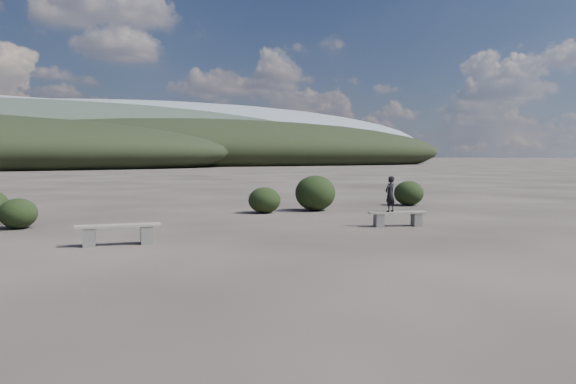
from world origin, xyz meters
TOP-DOWN VIEW (x-y plane):
  - ground at (0.00, 0.00)m, footprint 1200.00×1200.00m
  - bench_left at (-4.44, 3.79)m, footprint 1.90×0.68m
  - bench_right at (3.30, 3.76)m, footprint 1.71×0.85m
  - seated_person at (3.07, 3.83)m, footprint 0.43×0.35m
  - shrub_a at (-6.42, 8.01)m, footprint 1.03×1.03m
  - shrub_c at (1.40, 8.87)m, footprint 1.14×1.14m
  - shrub_d at (3.44, 8.86)m, footprint 1.48×1.48m
  - shrub_e at (7.93, 9.10)m, footprint 1.20×1.20m
  - mountain_ridges at (-7.48, 339.06)m, footprint 500.00×400.00m

SIDE VIEW (x-z plane):
  - ground at x=0.00m, z-range 0.00..0.00m
  - bench_right at x=3.30m, z-range 0.04..0.46m
  - bench_left at x=-4.44m, z-range 0.05..0.52m
  - shrub_a at x=-6.42m, z-range 0.00..0.84m
  - shrub_c at x=1.40m, z-range 0.00..0.91m
  - shrub_e at x=7.93m, z-range 0.00..1.00m
  - shrub_d at x=3.44m, z-range 0.00..1.30m
  - seated_person at x=3.07m, z-range 0.42..1.43m
  - mountain_ridges at x=-7.48m, z-range -17.16..38.84m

